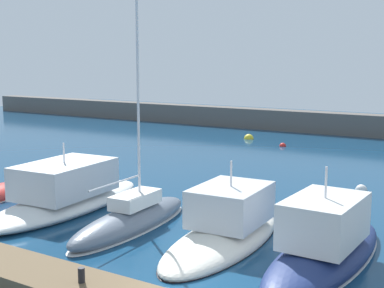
{
  "coord_description": "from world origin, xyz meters",
  "views": [
    {
      "loc": [
        7.65,
        -12.48,
        6.89
      ],
      "look_at": [
        -4.11,
        6.15,
        3.44
      ],
      "focal_mm": 50.21,
      "sensor_mm": 36.0,
      "label": 1
    }
  ],
  "objects": [
    {
      "name": "motorboat_white_second",
      "position": [
        -10.33,
        5.04,
        0.77
      ],
      "size": [
        4.07,
        10.28,
        3.35
      ],
      "rotation": [
        0.0,
        0.0,
        1.65
      ],
      "color": "white",
      "rests_on": "ground_plane"
    },
    {
      "name": "mooring_buoy_yellow",
      "position": [
        -13.15,
        29.89,
        0.0
      ],
      "size": [
        0.86,
        0.86,
        0.86
      ],
      "primitive_type": "sphere",
      "color": "yellow",
      "rests_on": "ground_plane"
    },
    {
      "name": "mooring_buoy_red",
      "position": [
        -9.01,
        27.67,
        0.0
      ],
      "size": [
        0.55,
        0.55,
        0.55
      ],
      "primitive_type": "sphere",
      "color": "red",
      "rests_on": "ground_plane"
    },
    {
      "name": "sailboat_slate_third",
      "position": [
        -5.92,
        4.32,
        0.4
      ],
      "size": [
        2.33,
        7.78,
        14.88
      ],
      "rotation": [
        0.0,
        0.0,
        1.63
      ],
      "color": "slate",
      "rests_on": "ground_plane"
    },
    {
      "name": "motorboat_ivory_fourth",
      "position": [
        -1.8,
        4.92,
        0.5
      ],
      "size": [
        3.39,
        8.61,
        3.53
      ],
      "rotation": [
        0.0,
        0.0,
        1.64
      ],
      "color": "silver",
      "rests_on": "ground_plane"
    },
    {
      "name": "dock_bollard",
      "position": [
        -2.84,
        -1.82,
        0.79
      ],
      "size": [
        0.2,
        0.2,
        0.44
      ],
      "primitive_type": "cylinder",
      "color": "black",
      "rests_on": "dock_pier"
    },
    {
      "name": "mooring_buoy_white",
      "position": [
        0.38,
        16.04,
        0.0
      ],
      "size": [
        0.62,
        0.62,
        0.62
      ],
      "primitive_type": "sphere",
      "color": "white",
      "rests_on": "ground_plane"
    },
    {
      "name": "motorboat_navy_fifth",
      "position": [
        2.11,
        4.91,
        0.63
      ],
      "size": [
        2.78,
        8.99,
        3.73
      ],
      "rotation": [
        0.0,
        0.0,
        1.56
      ],
      "color": "navy",
      "rests_on": "ground_plane"
    }
  ]
}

